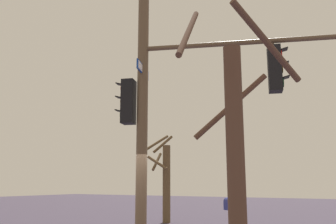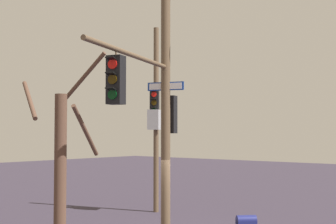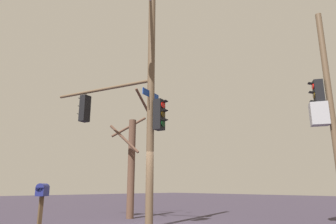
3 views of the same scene
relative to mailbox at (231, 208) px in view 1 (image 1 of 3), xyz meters
The scene contains 4 objects.
main_signal_pole_assembly 4.67m from the mailbox, 11.31° to the right, with size 3.31×5.51×8.95m.
mailbox is the anchor object (origin of this frame).
bare_tree_behind_pole 4.95m from the mailbox, 21.30° to the left, with size 2.09×2.15×5.45m.
bare_tree_across_street 7.18m from the mailbox, 134.23° to the right, with size 1.93×1.62×4.30m.
Camera 1 is at (7.44, 5.09, 1.83)m, focal length 39.13 mm.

